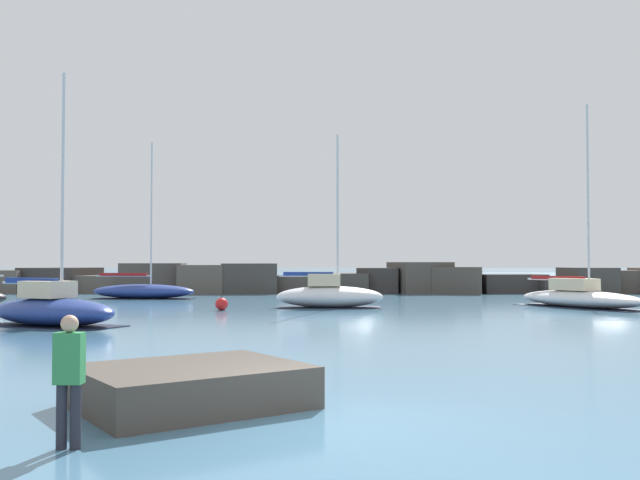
# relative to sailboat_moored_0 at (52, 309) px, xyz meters

# --- Properties ---
(ground_plane) EXTENTS (600.00, 600.00, 0.00)m
(ground_plane) POSITION_rel_sailboat_moored_0_xyz_m (10.65, -16.21, -0.64)
(ground_plane) COLOR teal
(open_sea_beyond) EXTENTS (400.00, 116.00, 0.01)m
(open_sea_beyond) POSITION_rel_sailboat_moored_0_xyz_m (10.65, 89.47, -0.63)
(open_sea_beyond) COLOR #386684
(open_sea_beyond) RESTS_ON ground
(breakwater_jetty) EXTENTS (69.73, 6.98, 2.43)m
(breakwater_jetty) POSITION_rel_sailboat_moored_0_xyz_m (10.92, 29.62, 0.34)
(breakwater_jetty) COLOR #423D38
(breakwater_jetty) RESTS_ON ground
(foreground_rocks) EXTENTS (8.29, 6.91, 0.93)m
(foreground_rocks) POSITION_rel_sailboat_moored_0_xyz_m (5.86, -16.26, -0.25)
(foreground_rocks) COLOR #4C443D
(foreground_rocks) RESTS_ON ground
(sailboat_moored_0) EXTENTS (6.20, 4.64, 9.63)m
(sailboat_moored_0) POSITION_rel_sailboat_moored_0_xyz_m (0.00, 0.00, 0.00)
(sailboat_moored_0) COLOR navy
(sailboat_moored_0) RESTS_ON ground
(sailboat_moored_1) EXTENTS (7.13, 2.95, 10.44)m
(sailboat_moored_1) POSITION_rel_sailboat_moored_0_xyz_m (-1.97, 20.26, -0.11)
(sailboat_moored_1) COLOR navy
(sailboat_moored_1) RESTS_ON ground
(sailboat_moored_3) EXTENTS (6.01, 8.14, 10.80)m
(sailboat_moored_3) POSITION_rel_sailboat_moored_0_xyz_m (23.84, 11.49, -0.07)
(sailboat_moored_3) COLOR white
(sailboat_moored_3) RESTS_ON ground
(sailboat_moored_4) EXTENTS (5.72, 2.36, 9.27)m
(sailboat_moored_4) POSITION_rel_sailboat_moored_0_xyz_m (10.44, 11.13, 0.04)
(sailboat_moored_4) COLOR white
(sailboat_moored_4) RESTS_ON ground
(mooring_buoy_orange_near) EXTENTS (0.64, 0.64, 0.84)m
(mooring_buoy_orange_near) POSITION_rel_sailboat_moored_0_xyz_m (5.05, 8.83, -0.32)
(mooring_buoy_orange_near) COLOR red
(mooring_buoy_orange_near) RESTS_ON ground
(person_on_rocks) EXTENTS (0.36, 0.23, 1.73)m
(person_on_rocks) POSITION_rel_sailboat_moored_0_xyz_m (7.25, -17.70, 0.33)
(person_on_rocks) COLOR #282833
(person_on_rocks) RESTS_ON ground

